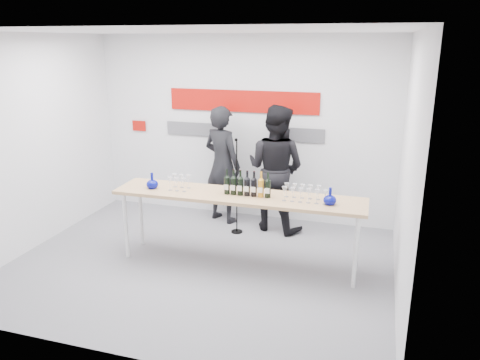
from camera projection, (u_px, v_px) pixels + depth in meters
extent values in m
plane|color=slate|center=(200.00, 264.00, 6.30)|extent=(5.00, 5.00, 0.00)
cube|color=silver|center=(243.00, 128.00, 7.70)|extent=(5.00, 0.04, 3.00)
cube|color=#A80D07|center=(242.00, 101.00, 7.54)|extent=(2.50, 0.02, 0.35)
cube|color=#59595E|center=(192.00, 129.00, 7.94)|extent=(0.90, 0.02, 0.22)
cube|color=#59595E|center=(296.00, 135.00, 7.43)|extent=(0.90, 0.02, 0.22)
cube|color=#A80D07|center=(139.00, 126.00, 8.22)|extent=(0.25, 0.02, 0.18)
cube|color=tan|center=(238.00, 196.00, 6.04)|extent=(3.29, 0.72, 0.04)
cylinder|color=silver|center=(126.00, 225.00, 6.38)|extent=(0.05, 0.05, 0.94)
cylinder|color=silver|center=(356.00, 252.00, 5.58)|extent=(0.05, 0.05, 0.94)
cylinder|color=silver|center=(141.00, 214.00, 6.79)|extent=(0.05, 0.05, 0.94)
cylinder|color=silver|center=(357.00, 238.00, 5.98)|extent=(0.05, 0.05, 0.94)
imported|color=black|center=(222.00, 165.00, 7.59)|extent=(0.82, 0.69, 1.91)
imported|color=black|center=(275.00, 169.00, 7.24)|extent=(1.12, 0.97, 1.97)
cylinder|color=black|center=(237.00, 232.00, 7.34)|extent=(0.18, 0.18, 0.02)
cylinder|color=black|center=(237.00, 188.00, 7.14)|extent=(0.02, 0.02, 1.46)
sphere|color=black|center=(236.00, 140.00, 6.89)|extent=(0.05, 0.05, 0.05)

